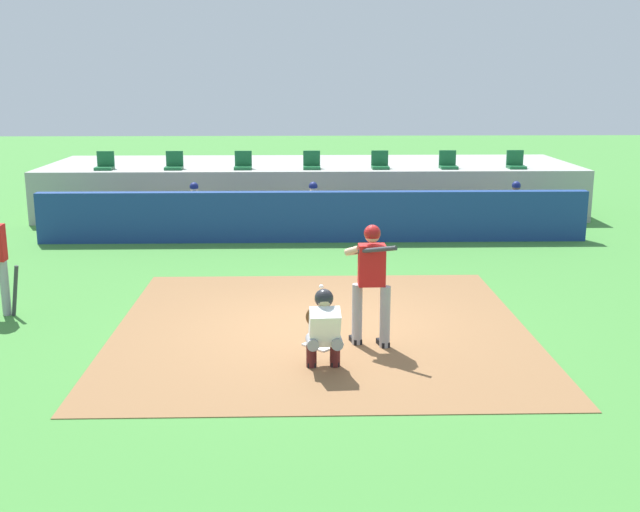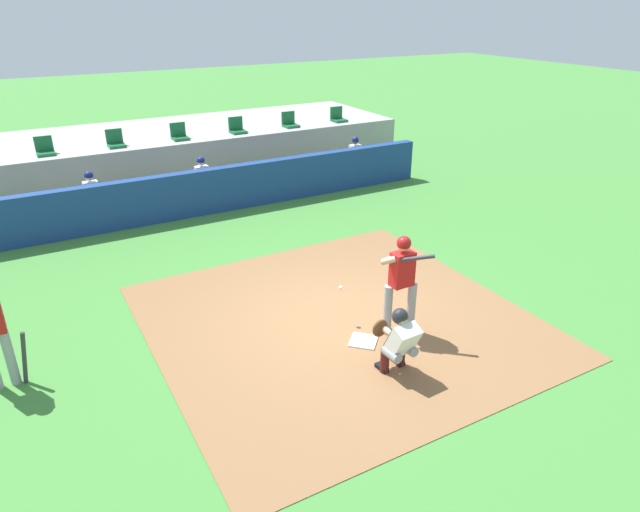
% 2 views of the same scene
% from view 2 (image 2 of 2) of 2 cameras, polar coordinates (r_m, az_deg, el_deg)
% --- Properties ---
extents(ground_plane, '(80.00, 80.00, 0.00)m').
position_cam_2_polar(ground_plane, '(10.17, 1.94, -6.57)').
color(ground_plane, '#428438').
extents(dirt_infield, '(6.40, 6.40, 0.01)m').
position_cam_2_polar(dirt_infield, '(10.17, 1.94, -6.54)').
color(dirt_infield, olive).
rests_on(dirt_infield, ground).
extents(home_plate, '(0.62, 0.62, 0.02)m').
position_cam_2_polar(home_plate, '(9.59, 4.43, -8.60)').
color(home_plate, white).
rests_on(home_plate, dirt_infield).
extents(batter_at_plate, '(0.72, 0.74, 1.80)m').
position_cam_2_polar(batter_at_plate, '(9.42, 8.23, -2.33)').
color(batter_at_plate, '#99999E').
rests_on(batter_at_plate, ground).
extents(catcher_crouched, '(0.50, 2.07, 1.13)m').
position_cam_2_polar(catcher_crouched, '(8.63, 7.90, -8.32)').
color(catcher_crouched, gray).
rests_on(catcher_crouched, ground).
extents(dugout_wall, '(13.00, 0.30, 1.20)m').
position_cam_2_polar(dugout_wall, '(15.36, -10.70, 6.56)').
color(dugout_wall, navy).
rests_on(dugout_wall, ground).
extents(dugout_bench, '(11.80, 0.44, 0.45)m').
position_cam_2_polar(dugout_bench, '(16.38, -11.77, 6.24)').
color(dugout_bench, olive).
rests_on(dugout_bench, ground).
extents(dugout_player_0, '(0.49, 0.70, 1.30)m').
position_cam_2_polar(dugout_player_0, '(15.54, -22.07, 5.65)').
color(dugout_player_0, '#939399').
rests_on(dugout_player_0, ground).
extents(dugout_player_1, '(0.49, 0.70, 1.30)m').
position_cam_2_polar(dugout_player_1, '(16.11, -11.71, 7.61)').
color(dugout_player_1, '#939399').
rests_on(dugout_player_1, ground).
extents(dugout_player_2, '(0.49, 0.70, 1.30)m').
position_cam_2_polar(dugout_player_2, '(18.21, 3.79, 10.03)').
color(dugout_player_2, '#939399').
rests_on(dugout_player_2, ground).
extents(stands_platform, '(15.00, 4.40, 1.40)m').
position_cam_2_polar(stands_platform, '(19.41, -15.13, 10.25)').
color(stands_platform, '#9E9E99').
rests_on(stands_platform, ground).
extents(stadium_seat_1, '(0.46, 0.46, 0.48)m').
position_cam_2_polar(stadium_seat_1, '(17.22, -26.15, 9.68)').
color(stadium_seat_1, '#196033').
rests_on(stadium_seat_1, stands_platform).
extents(stadium_seat_2, '(0.46, 0.46, 0.48)m').
position_cam_2_polar(stadium_seat_2, '(17.41, -20.05, 10.85)').
color(stadium_seat_2, '#196033').
rests_on(stadium_seat_2, stands_platform).
extents(stadium_seat_3, '(0.46, 0.46, 0.48)m').
position_cam_2_polar(stadium_seat_3, '(17.79, -14.10, 11.86)').
color(stadium_seat_3, '#196033').
rests_on(stadium_seat_3, stands_platform).
extents(stadium_seat_4, '(0.46, 0.46, 0.48)m').
position_cam_2_polar(stadium_seat_4, '(18.35, -8.42, 12.70)').
color(stadium_seat_4, '#196033').
rests_on(stadium_seat_4, stands_platform).
extents(stadium_seat_5, '(0.46, 0.46, 0.48)m').
position_cam_2_polar(stadium_seat_5, '(19.08, -3.09, 13.38)').
color(stadium_seat_5, '#196033').
rests_on(stadium_seat_5, stands_platform).
extents(stadium_seat_6, '(0.46, 0.46, 0.48)m').
position_cam_2_polar(stadium_seat_6, '(19.95, 1.83, 13.91)').
color(stadium_seat_6, '#196033').
rests_on(stadium_seat_6, stands_platform).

